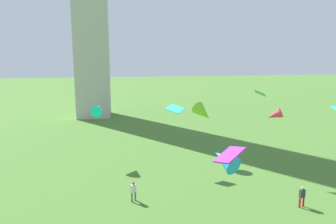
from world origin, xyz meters
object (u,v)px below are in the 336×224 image
kite_flying_0 (230,155)px  kite_flying_8 (98,109)px  kite_flying_1 (224,159)px  kite_flying_6 (274,115)px  person_3 (133,190)px  person_1 (302,196)px  kite_flying_2 (203,113)px  kite_flying_7 (260,93)px  kite_flying_3 (175,109)px

kite_flying_0 → kite_flying_8: kite_flying_0 is taller
kite_flying_0 → kite_flying_1: size_ratio=0.78×
kite_flying_6 → kite_flying_8: (-15.73, 6.38, -0.27)m
person_3 → kite_flying_8: size_ratio=0.83×
person_1 → kite_flying_1: bearing=-2.8°
kite_flying_2 → kite_flying_7: bearing=-24.2°
kite_flying_3 → kite_flying_2: bearing=68.0°
kite_flying_3 → kite_flying_6: (8.37, -3.21, -0.16)m
kite_flying_2 → kite_flying_3: (-3.03, -1.35, 0.74)m
person_1 → kite_flying_2: 12.55m
person_3 → kite_flying_1: kite_flying_1 is taller
kite_flying_1 → kite_flying_8: kite_flying_8 is taller
kite_flying_8 → kite_flying_3: bearing=163.2°
person_1 → kite_flying_7: kite_flying_7 is taller
kite_flying_0 → kite_flying_7: bearing=-153.1°
person_1 → kite_flying_6: (0.29, 6.14, 4.75)m
person_3 → kite_flying_0: size_ratio=0.84×
kite_flying_6 → kite_flying_1: bearing=-11.9°
kite_flying_0 → kite_flying_1: (0.83, 3.68, -1.54)m
kite_flying_0 → kite_flying_6: kite_flying_0 is taller
person_3 → kite_flying_7: 17.06m
kite_flying_6 → kite_flying_8: bearing=-82.6°
kite_flying_1 → kite_flying_8: bearing=-87.2°
kite_flying_1 → kite_flying_2: (1.34, 12.14, 0.61)m
kite_flying_3 → kite_flying_6: kite_flying_6 is taller
kite_flying_1 → kite_flying_8: 16.66m
kite_flying_2 → kite_flying_0: bearing=-128.9°
kite_flying_0 → kite_flying_7: size_ratio=1.55×
kite_flying_2 → kite_flying_6: kite_flying_6 is taller
person_3 → kite_flying_1: size_ratio=0.65×
person_1 → kite_flying_2: bearing=-80.2°
kite_flying_0 → kite_flying_3: (-0.86, 14.47, -0.19)m
person_3 → kite_flying_0: (5.03, -7.63, 5.12)m
person_1 → kite_flying_2: (-5.06, 10.70, 4.17)m
person_1 → kite_flying_3: size_ratio=0.85×
kite_flying_1 → kite_flying_3: kite_flying_3 is taller
kite_flying_0 → kite_flying_2: (2.17, 15.82, -0.93)m
kite_flying_7 → kite_flying_0: bearing=-107.4°
kite_flying_3 → kite_flying_8: kite_flying_3 is taller
kite_flying_0 → kite_flying_6: (7.51, 11.26, -0.35)m
kite_flying_3 → kite_flying_8: 8.02m
kite_flying_1 → kite_flying_3: (-1.69, 10.79, 1.35)m
person_3 → kite_flying_0: 10.47m
person_3 → kite_flying_1: 7.92m
person_1 → kite_flying_6: size_ratio=0.91×
person_1 → kite_flying_0: kite_flying_0 is taller
person_1 → kite_flying_7: size_ratio=1.31×
person_1 → kite_flying_6: bearing=-108.2°
kite_flying_0 → kite_flying_8: 19.47m
person_3 → kite_flying_7: kite_flying_7 is taller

